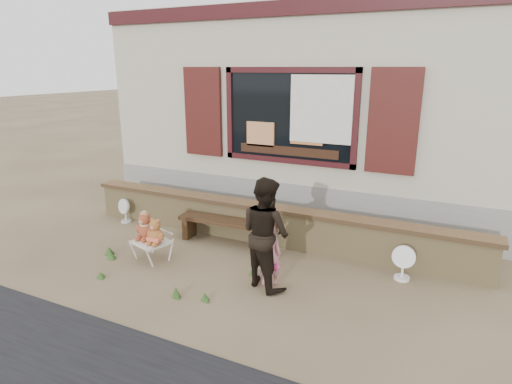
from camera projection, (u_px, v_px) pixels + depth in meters
The scene contains 12 objects.
ground at pixel (239, 265), 6.51m from camera, with size 80.00×80.00×0.00m, color brown.
shopfront at pixel (329, 108), 9.83m from camera, with size 8.04×5.13×4.00m.
brick_wall at pixel (266, 223), 7.28m from camera, with size 7.10×0.36×0.67m.
bench at pixel (227, 226), 7.22m from camera, with size 1.71×0.45×0.43m.
folding_chair at pixel (152, 243), 6.62m from camera, with size 0.61×0.57×0.31m.
teddy_bear_left at pixel (145, 225), 6.63m from camera, with size 0.32×0.28×0.44m, color brown, non-canonical shape.
teddy_bear_right at pixel (156, 231), 6.46m from camera, with size 0.30×0.26×0.41m, color brown, non-canonical shape.
child at pixel (269, 254), 5.79m from camera, with size 0.33×0.22×0.91m, color pink.
adult at pixel (266, 233), 5.71m from camera, with size 0.74×0.58×1.53m, color black.
fan_left at pixel (125, 210), 8.25m from camera, with size 0.30×0.20×0.47m.
fan_right at pixel (403, 262), 6.00m from camera, with size 0.32×0.22×0.52m.
grass_tufts at pixel (196, 262), 6.45m from camera, with size 2.54×1.84×0.15m.
Camera 1 is at (2.81, -5.23, 2.89)m, focal length 30.00 mm.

